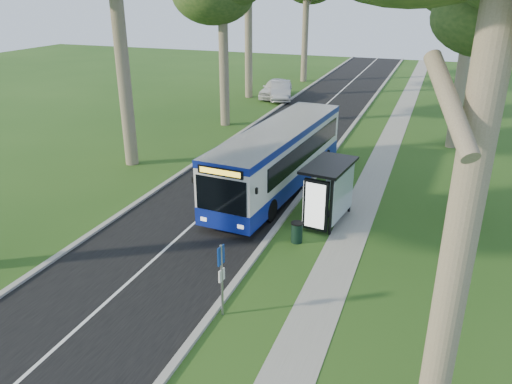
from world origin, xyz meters
TOP-DOWN VIEW (x-y plane):
  - ground at (0.00, 0.00)m, footprint 120.00×120.00m
  - road at (-3.50, 10.00)m, footprint 7.00×100.00m
  - kerb_east at (0.00, 10.00)m, footprint 0.25×100.00m
  - kerb_west at (-7.00, 10.00)m, footprint 0.25×100.00m
  - centre_line at (-3.50, 10.00)m, footprint 0.12×100.00m
  - footpath at (3.00, 10.00)m, footprint 1.50×100.00m
  - bus at (-1.34, 7.25)m, footprint 3.44×12.15m
  - bus_stop_sign at (0.30, -3.38)m, footprint 0.10×0.35m
  - bus_shelter at (1.92, 4.07)m, footprint 2.03×3.23m
  - litter_bin at (1.13, 2.06)m, footprint 0.49×0.49m
  - car_white at (-8.62, 28.70)m, footprint 2.10×5.06m
  - car_silver at (-7.92, 28.05)m, footprint 3.20×5.26m

SIDE VIEW (x-z plane):
  - ground at x=0.00m, z-range 0.00..0.00m
  - road at x=-3.50m, z-range 0.00..0.02m
  - footpath at x=3.00m, z-range 0.00..0.02m
  - centre_line at x=-3.50m, z-range 0.02..0.02m
  - kerb_east at x=0.00m, z-range 0.00..0.12m
  - kerb_west at x=-7.00m, z-range 0.00..0.12m
  - litter_bin at x=1.13m, z-range 0.01..0.86m
  - car_silver at x=-7.92m, z-range 0.00..1.64m
  - car_white at x=-8.62m, z-range 0.00..1.71m
  - bus_stop_sign at x=0.30m, z-range 0.31..2.76m
  - bus at x=-1.34m, z-range 0.06..3.24m
  - bus_shelter at x=1.92m, z-range 0.54..3.15m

